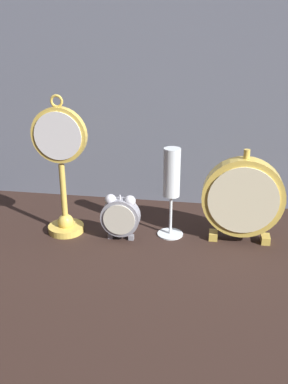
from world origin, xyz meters
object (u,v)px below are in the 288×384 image
Objects in this scene: mantel_clock_silver at (243,198)px; alarm_clock_twin_bell at (120,215)px; pocket_watch_on_stand at (62,169)px; champagne_flute at (172,181)px.

alarm_clock_twin_bell is at bearing -172.64° from mantel_clock_silver.
pocket_watch_on_stand is 0.42m from mantel_clock_silver.
mantel_clock_silver is (0.28, 0.04, 0.05)m from alarm_clock_twin_bell.
champagne_flute is (0.26, 0.02, -0.02)m from pocket_watch_on_stand.
mantel_clock_silver is at bearing -2.10° from champagne_flute.
pocket_watch_on_stand is 1.54× the size of champagne_flute.
pocket_watch_on_stand is at bearing -177.45° from mantel_clock_silver.
pocket_watch_on_stand is 0.26m from champagne_flute.
alarm_clock_twin_bell is at bearing -6.90° from pocket_watch_on_stand.
alarm_clock_twin_bell is 0.52× the size of champagne_flute.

